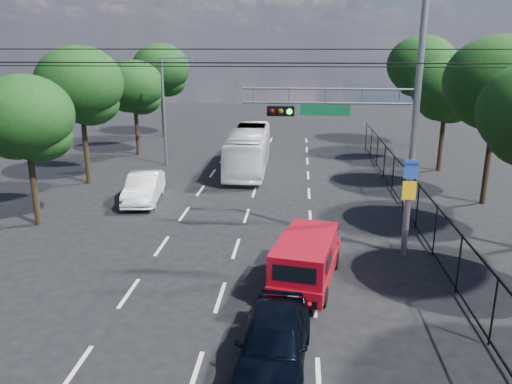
# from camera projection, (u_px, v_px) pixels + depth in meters

# --- Properties ---
(ground) EXTENTS (120.00, 120.00, 0.00)m
(ground) POSITION_uv_depth(u_px,v_px,m) (195.00, 376.00, 12.11)
(ground) COLOR black
(ground) RESTS_ON ground
(lane_markings) EXTENTS (6.12, 38.00, 0.01)m
(lane_markings) POSITION_uv_depth(u_px,v_px,m) (251.00, 203.00, 25.50)
(lane_markings) COLOR beige
(lane_markings) RESTS_ON ground
(signal_mast) EXTENTS (6.43, 0.39, 9.50)m
(signal_mast) POSITION_uv_depth(u_px,v_px,m) (381.00, 118.00, 17.84)
(signal_mast) COLOR slate
(signal_mast) RESTS_ON ground
(streetlight_left) EXTENTS (2.09, 0.22, 7.08)m
(streetlight_left) POSITION_uv_depth(u_px,v_px,m) (166.00, 106.00, 32.57)
(streetlight_left) COLOR slate
(streetlight_left) RESTS_ON ground
(utility_wires) EXTENTS (22.00, 5.04, 0.74)m
(utility_wires) POSITION_uv_depth(u_px,v_px,m) (237.00, 59.00, 18.53)
(utility_wires) COLOR black
(utility_wires) RESTS_ON ground
(fence_right) EXTENTS (0.06, 34.03, 2.00)m
(fence_right) POSITION_uv_depth(u_px,v_px,m) (412.00, 198.00, 22.83)
(fence_right) COLOR black
(fence_right) RESTS_ON ground
(tree_right_c) EXTENTS (5.10, 5.10, 8.29)m
(tree_right_c) POSITION_uv_depth(u_px,v_px,m) (498.00, 89.00, 23.88)
(tree_right_c) COLOR black
(tree_right_c) RESTS_ON ground
(tree_right_d) EXTENTS (4.32, 4.32, 7.02)m
(tree_right_d) POSITION_uv_depth(u_px,v_px,m) (446.00, 94.00, 30.85)
(tree_right_d) COLOR black
(tree_right_d) RESTS_ON ground
(tree_right_e) EXTENTS (5.28, 5.28, 8.58)m
(tree_right_e) POSITION_uv_depth(u_px,v_px,m) (422.00, 70.00, 38.18)
(tree_right_e) COLOR black
(tree_right_e) RESTS_ON ground
(tree_left_b) EXTENTS (4.08, 4.08, 6.63)m
(tree_left_b) POSITION_uv_depth(u_px,v_px,m) (26.00, 123.00, 21.18)
(tree_left_b) COLOR black
(tree_left_b) RESTS_ON ground
(tree_left_c) EXTENTS (4.80, 4.80, 7.80)m
(tree_left_c) POSITION_uv_depth(u_px,v_px,m) (81.00, 90.00, 27.69)
(tree_left_c) COLOR black
(tree_left_c) RESTS_ON ground
(tree_left_d) EXTENTS (4.20, 4.20, 6.83)m
(tree_left_d) POSITION_uv_depth(u_px,v_px,m) (135.00, 90.00, 35.50)
(tree_left_d) COLOR black
(tree_left_d) RESTS_ON ground
(tree_left_e) EXTENTS (4.92, 4.92, 7.99)m
(tree_left_e) POSITION_uv_depth(u_px,v_px,m) (161.00, 73.00, 42.93)
(tree_left_e) COLOR black
(tree_left_e) RESTS_ON ground
(red_pickup) EXTENTS (2.54, 4.96, 1.76)m
(red_pickup) POSITION_uv_depth(u_px,v_px,m) (307.00, 258.00, 16.56)
(red_pickup) COLOR black
(red_pickup) RESTS_ON ground
(navy_hatchback) EXTENTS (2.00, 4.41, 1.47)m
(navy_hatchback) POSITION_uv_depth(u_px,v_px,m) (273.00, 342.00, 12.25)
(navy_hatchback) COLOR black
(navy_hatchback) RESTS_ON ground
(white_bus) EXTENTS (2.40, 9.69, 2.69)m
(white_bus) POSITION_uv_depth(u_px,v_px,m) (249.00, 149.00, 32.03)
(white_bus) COLOR white
(white_bus) RESTS_ON ground
(white_van) EXTENTS (2.04, 4.56, 1.45)m
(white_van) POSITION_uv_depth(u_px,v_px,m) (144.00, 188.00, 25.60)
(white_van) COLOR white
(white_van) RESTS_ON ground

